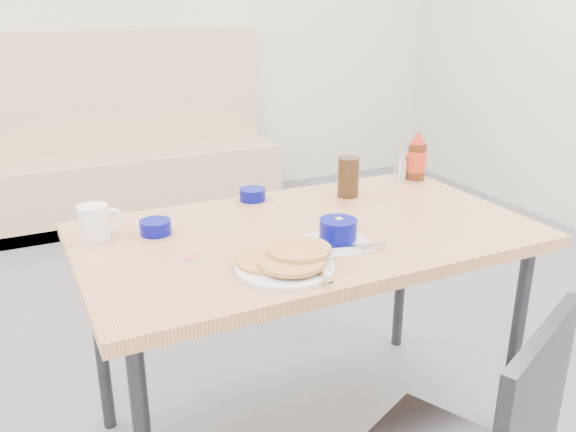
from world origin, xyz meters
name	(u,v)px	position (x,y,z in m)	size (l,w,h in m)	color
wall_back	(115,2)	(0.00, 2.97, 1.40)	(5.00, 0.06, 2.80)	beige
booth_bench	(136,164)	(0.00, 2.78, 0.35)	(1.90, 0.56, 1.22)	tan
dining_table	(307,248)	(0.00, 0.25, 0.70)	(1.40, 0.80, 0.76)	tan
pancake_plate	(286,262)	(-0.19, 0.02, 0.78)	(0.27, 0.28, 0.05)	white
coffee_mug	(95,221)	(-0.60, 0.47, 0.81)	(0.13, 0.09, 0.10)	white
grits_setting	(338,233)	(0.03, 0.11, 0.79)	(0.20, 0.21, 0.08)	white
creamer_bowl	(156,227)	(-0.44, 0.42, 0.78)	(0.10, 0.10, 0.04)	#050676
butter_bowl	(252,195)	(-0.04, 0.59, 0.78)	(0.09, 0.09, 0.04)	#050676
amber_tumbler	(348,177)	(0.29, 0.48, 0.83)	(0.08, 0.08, 0.14)	#32200F
condiment_caddy	(407,168)	(0.62, 0.58, 0.80)	(0.10, 0.06, 0.12)	silver
syrup_bottle	(417,159)	(0.64, 0.55, 0.84)	(0.07, 0.07, 0.19)	#47230F
sugar_wrapper	(191,258)	(-0.39, 0.20, 0.76)	(0.04, 0.03, 0.00)	#DB4958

